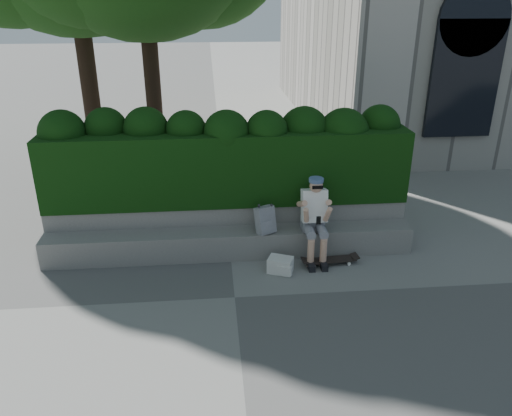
{
  "coord_description": "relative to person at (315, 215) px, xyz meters",
  "views": [
    {
      "loc": [
        -0.26,
        -6.04,
        4.01
      ],
      "look_at": [
        0.4,
        1.0,
        0.95
      ],
      "focal_mm": 35.0,
      "sensor_mm": 36.0,
      "label": 1
    }
  ],
  "objects": [
    {
      "name": "bench_ledge",
      "position": [
        -1.34,
        0.18,
        -0.53
      ],
      "size": [
        6.0,
        0.45,
        0.45
      ],
      "primitive_type": "cube",
      "color": "gray",
      "rests_on": "ground"
    },
    {
      "name": "skateboard",
      "position": [
        0.23,
        -0.26,
        -0.68
      ],
      "size": [
        0.84,
        0.27,
        0.09
      ],
      "rotation": [
        0.0,
        0.0,
        0.08
      ],
      "color": "black",
      "rests_on": "ground"
    },
    {
      "name": "planter_wall",
      "position": [
        -1.34,
        0.66,
        -0.38
      ],
      "size": [
        6.0,
        0.5,
        0.75
      ],
      "primitive_type": "cube",
      "color": "gray",
      "rests_on": "ground"
    },
    {
      "name": "backpack_ground",
      "position": [
        -0.6,
        -0.42,
        -0.63
      ],
      "size": [
        0.44,
        0.38,
        0.24
      ],
      "primitive_type": "cube",
      "rotation": [
        0.0,
        0.0,
        -0.4
      ],
      "color": "beige",
      "rests_on": "ground"
    },
    {
      "name": "hedge",
      "position": [
        -1.34,
        0.88,
        0.6
      ],
      "size": [
        6.0,
        1.0,
        1.2
      ],
      "primitive_type": "cube",
      "color": "black",
      "rests_on": "planter_wall"
    },
    {
      "name": "ground",
      "position": [
        -1.34,
        -1.07,
        -0.75
      ],
      "size": [
        80.0,
        80.0,
        0.0
      ],
      "primitive_type": "plane",
      "color": "slate",
      "rests_on": "ground"
    },
    {
      "name": "backpack_plaid",
      "position": [
        -0.78,
        0.08,
        -0.08
      ],
      "size": [
        0.34,
        0.28,
        0.44
      ],
      "primitive_type": "cube",
      "rotation": [
        0.0,
        0.0,
        0.49
      ],
      "color": "#A1A2A5",
      "rests_on": "bench_ledge"
    },
    {
      "name": "person",
      "position": [
        0.0,
        0.0,
        0.0
      ],
      "size": [
        0.4,
        0.76,
        1.38
      ],
      "color": "gray",
      "rests_on": "ground"
    }
  ]
}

